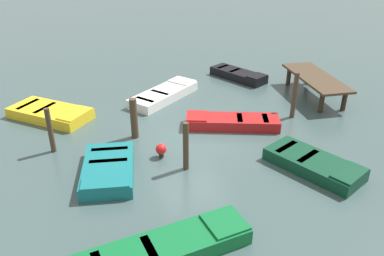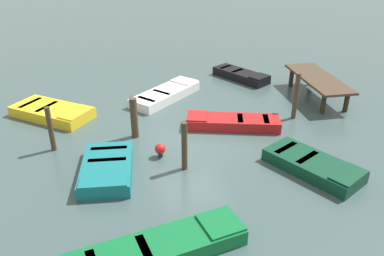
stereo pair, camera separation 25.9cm
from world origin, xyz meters
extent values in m
plane|color=#384C4C|center=(0.00, 0.00, 0.00)|extent=(80.00, 80.00, 0.00)
cube|color=#423323|center=(-1.96, 6.37, 0.90)|extent=(4.16, 1.90, 0.10)
cylinder|color=#2E2318|center=(-0.30, 6.69, 0.42)|extent=(0.20, 0.20, 0.85)
cylinder|color=#2E2318|center=(-0.42, 5.68, 0.42)|extent=(0.20, 0.20, 0.85)
cylinder|color=#2E2318|center=(-3.50, 7.06, 0.42)|extent=(0.20, 0.20, 0.85)
cylinder|color=#2E2318|center=(-3.62, 6.05, 0.42)|extent=(0.20, 0.20, 0.85)
cube|color=maroon|center=(-0.28, 1.70, 0.20)|extent=(2.19, 3.63, 0.40)
cube|color=black|center=(-0.28, 1.70, 0.34)|extent=(1.79, 3.06, 0.04)
cube|color=maroon|center=(-0.76, 0.43, 0.43)|extent=(1.13, 1.04, 0.06)
cube|color=black|center=(-0.19, 1.95, 0.38)|extent=(0.82, 0.47, 0.04)
cube|color=black|center=(0.15, 2.85, 0.38)|extent=(0.82, 0.47, 0.04)
cube|color=silver|center=(-3.78, -0.09, 0.20)|extent=(3.10, 3.55, 0.40)
cube|color=#334772|center=(-3.78, -0.09, 0.34)|extent=(2.57, 2.97, 0.04)
cube|color=silver|center=(-4.61, 1.01, 0.43)|extent=(1.34, 1.28, 0.06)
cube|color=navy|center=(-3.62, -0.30, 0.38)|extent=(0.87, 0.73, 0.04)
cube|color=navy|center=(-3.03, -1.08, 0.38)|extent=(0.87, 0.73, 0.04)
cube|color=#0F602D|center=(5.36, -2.43, 0.20)|extent=(1.60, 4.25, 0.40)
cube|color=orange|center=(5.36, -2.43, 0.34)|extent=(1.28, 3.60, 0.04)
cube|color=#0F602D|center=(5.15, -0.83, 0.43)|extent=(1.07, 1.03, 0.06)
cube|color=#B06E1E|center=(5.40, -2.74, 0.38)|extent=(0.85, 0.31, 0.04)
cube|color=#14666B|center=(1.59, -3.19, 0.20)|extent=(2.88, 1.95, 0.40)
cube|color=beige|center=(1.59, -3.19, 0.34)|extent=(2.43, 1.55, 0.04)
cube|color=#14666B|center=(2.61, -3.38, 0.43)|extent=(0.82, 1.42, 0.06)
cube|color=#9B9789|center=(1.39, -3.15, 0.38)|extent=(0.41, 1.18, 0.04)
cube|color=#9B9789|center=(0.68, -3.02, 0.38)|extent=(0.41, 1.18, 0.04)
cube|color=gold|center=(-3.26, -4.87, 0.20)|extent=(3.29, 3.40, 0.40)
cube|color=#4C3319|center=(-3.26, -4.87, 0.34)|extent=(2.72, 2.82, 0.04)
cube|color=gold|center=(-2.41, -3.94, 0.43)|extent=(1.48, 1.43, 0.06)
cube|color=#42301E|center=(-3.42, -5.05, 0.38)|extent=(1.00, 0.94, 0.04)
cube|color=#42301E|center=(-4.02, -5.71, 0.38)|extent=(1.00, 0.94, 0.04)
cube|color=black|center=(-5.18, 4.11, 0.20)|extent=(3.10, 2.22, 0.40)
cube|color=gray|center=(-5.18, 4.11, 0.34)|extent=(2.60, 1.83, 0.04)
cube|color=black|center=(-4.15, 4.63, 0.43)|extent=(0.99, 1.10, 0.06)
cube|color=#776E5D|center=(-5.38, 4.01, 0.38)|extent=(0.53, 0.79, 0.04)
cube|color=#776E5D|center=(-6.11, 3.65, 0.38)|extent=(0.53, 0.79, 0.04)
cube|color=#0C3823|center=(3.25, 2.92, 0.20)|extent=(3.23, 2.43, 0.40)
cube|color=maroon|center=(3.25, 2.92, 0.34)|extent=(2.71, 1.98, 0.04)
cube|color=#0C3823|center=(4.29, 3.41, 0.43)|extent=(1.09, 1.35, 0.06)
cube|color=maroon|center=(3.04, 2.83, 0.38)|extent=(0.61, 1.01, 0.04)
cube|color=maroon|center=(2.31, 2.49, 0.38)|extent=(0.61, 1.01, 0.04)
cylinder|color=#423323|center=(1.97, -0.83, 0.80)|extent=(0.18, 0.18, 1.60)
cylinder|color=#423323|center=(-0.36, 4.33, 0.93)|extent=(0.19, 0.19, 1.86)
cylinder|color=#423323|center=(-0.60, -1.96, 0.75)|extent=(0.26, 0.26, 1.49)
cylinder|color=#423323|center=(-0.44, -4.78, 0.79)|extent=(0.17, 0.17, 1.58)
cylinder|color=#262626|center=(1.05, -1.40, 0.06)|extent=(0.16, 0.16, 0.12)
sphere|color=red|center=(1.05, -1.40, 0.30)|extent=(0.36, 0.36, 0.36)
camera|label=1|loc=(11.91, -3.85, 6.70)|focal=36.60mm
camera|label=2|loc=(11.98, -3.61, 6.70)|focal=36.60mm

